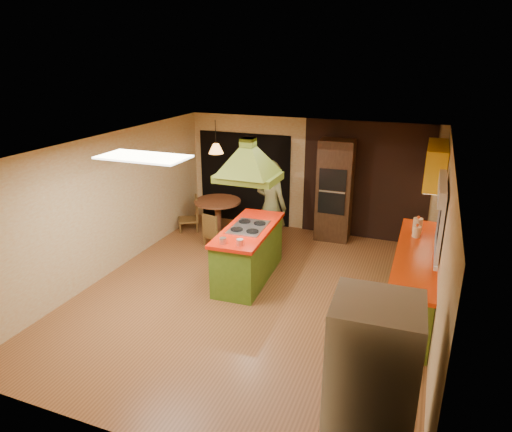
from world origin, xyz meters
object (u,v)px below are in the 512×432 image
at_px(dining_table, 218,210).
at_px(canister_large, 418,225).
at_px(kitchen_island, 249,253).
at_px(refrigerator, 370,392).
at_px(wall_oven, 335,190).
at_px(man, 271,206).

xyz_separation_m(dining_table, canister_large, (4.16, -0.80, 0.50)).
bearing_deg(kitchen_island, refrigerator, -55.75).
xyz_separation_m(refrigerator, wall_oven, (-1.53, 5.71, 0.15)).
distance_m(kitchen_island, refrigerator, 4.19).
height_order(man, refrigerator, man).
relative_size(refrigerator, wall_oven, 0.86).
distance_m(refrigerator, canister_large, 4.30).
relative_size(wall_oven, canister_large, 9.20).
bearing_deg(dining_table, canister_large, -10.87).
distance_m(kitchen_island, dining_table, 2.29).
bearing_deg(kitchen_island, man, 89.24).
distance_m(man, canister_large, 2.78).
bearing_deg(man, refrigerator, 134.45).
bearing_deg(wall_oven, refrigerator, -77.28).
bearing_deg(man, canister_large, -171.60).
bearing_deg(refrigerator, dining_table, 125.65).
distance_m(man, refrigerator, 5.30).
bearing_deg(refrigerator, man, 116.74).
relative_size(refrigerator, dining_table, 1.82).
distance_m(kitchen_island, canister_large, 2.93).
bearing_deg(kitchen_island, dining_table, 126.34).
xyz_separation_m(kitchen_island, man, (-0.05, 1.31, 0.45)).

